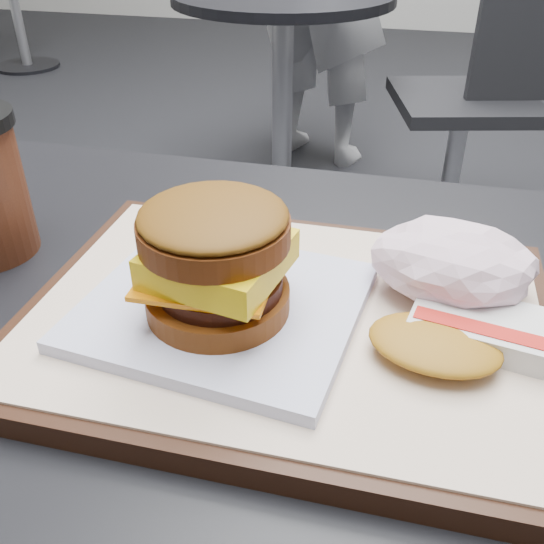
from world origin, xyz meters
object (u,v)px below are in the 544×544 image
at_px(hash_brown, 460,334).
at_px(neighbor_table, 283,58).
at_px(serving_tray, 286,321).
at_px(breakfast_sandwich, 218,271).
at_px(neighbor_chair, 490,86).
at_px(customer_table, 257,487).
at_px(crumpled_wrapper, 453,263).

relative_size(hash_brown, neighbor_table, 0.17).
height_order(serving_tray, neighbor_table, serving_tray).
bearing_deg(neighbor_table, breakfast_sandwich, -78.77).
relative_size(serving_tray, hash_brown, 3.01).
height_order(breakfast_sandwich, neighbor_chair, breakfast_sandwich).
distance_m(customer_table, neighbor_table, 1.69).
bearing_deg(breakfast_sandwich, hash_brown, 2.57).
distance_m(serving_tray, breakfast_sandwich, 0.07).
bearing_deg(hash_brown, customer_table, 176.37).
xyz_separation_m(customer_table, hash_brown, (0.14, -0.01, 0.22)).
distance_m(hash_brown, neighbor_chair, 1.67).
bearing_deg(neighbor_table, crumpled_wrapper, -72.99).
distance_m(serving_tray, hash_brown, 0.12).
distance_m(neighbor_table, neighbor_chair, 0.66).
xyz_separation_m(customer_table, neighbor_chair, (0.31, 1.63, -0.07)).
relative_size(breakfast_sandwich, neighbor_table, 0.28).
height_order(serving_tray, neighbor_chair, neighbor_chair).
bearing_deg(serving_tray, customer_table, -173.08).
bearing_deg(neighbor_chair, neighbor_table, 178.02).
relative_size(serving_tray, crumpled_wrapper, 3.19).
height_order(crumpled_wrapper, neighbor_table, crumpled_wrapper).
xyz_separation_m(crumpled_wrapper, neighbor_chair, (0.17, 1.57, -0.31)).
height_order(breakfast_sandwich, crumpled_wrapper, breakfast_sandwich).
xyz_separation_m(hash_brown, neighbor_table, (-0.49, 1.66, -0.25)).
relative_size(hash_brown, crumpled_wrapper, 1.06).
bearing_deg(serving_tray, breakfast_sandwich, -155.73).
height_order(customer_table, hash_brown, hash_brown).
relative_size(crumpled_wrapper, neighbor_chair, 0.14).
xyz_separation_m(customer_table, breakfast_sandwich, (-0.02, -0.02, 0.24)).
distance_m(customer_table, breakfast_sandwich, 0.25).
distance_m(hash_brown, neighbor_table, 1.75).
bearing_deg(breakfast_sandwich, crumpled_wrapper, 23.88).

